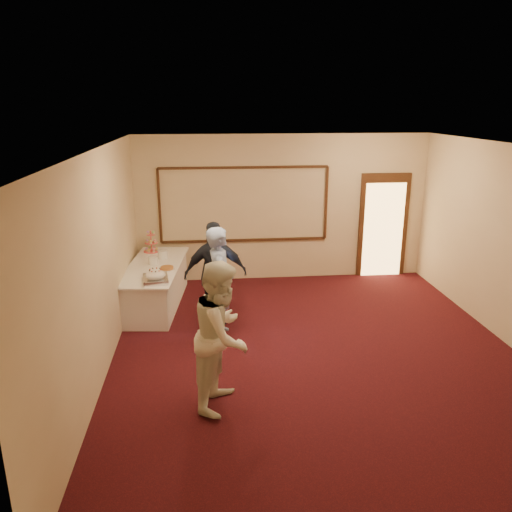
{
  "coord_description": "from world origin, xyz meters",
  "views": [
    {
      "loc": [
        -1.57,
        -6.5,
        3.56
      ],
      "look_at": [
        -0.77,
        1.34,
        1.15
      ],
      "focal_mm": 35.0,
      "sensor_mm": 36.0,
      "label": 1
    }
  ],
  "objects_px": {
    "plate_stack_a": "(153,260)",
    "plate_stack_b": "(163,254)",
    "buffet_table": "(155,285)",
    "man": "(220,282)",
    "guest": "(216,274)",
    "cupcake_stand": "(151,243)",
    "tart": "(167,268)",
    "woman": "(222,335)",
    "pavlova_tray": "(156,276)"
  },
  "relations": [
    {
      "from": "buffet_table",
      "to": "plate_stack_b",
      "type": "distance_m",
      "value": 0.63
    },
    {
      "from": "cupcake_stand",
      "to": "woman",
      "type": "bearing_deg",
      "value": -73.38
    },
    {
      "from": "cupcake_stand",
      "to": "guest",
      "type": "xyz_separation_m",
      "value": [
        1.22,
        -1.81,
        -0.06
      ]
    },
    {
      "from": "cupcake_stand",
      "to": "tart",
      "type": "xyz_separation_m",
      "value": [
        0.38,
        -1.17,
        -0.14
      ]
    },
    {
      "from": "buffet_table",
      "to": "cupcake_stand",
      "type": "relative_size",
      "value": 5.31
    },
    {
      "from": "man",
      "to": "plate_stack_b",
      "type": "bearing_deg",
      "value": 28.71
    },
    {
      "from": "woman",
      "to": "man",
      "type": "bearing_deg",
      "value": 18.74
    },
    {
      "from": "tart",
      "to": "buffet_table",
      "type": "bearing_deg",
      "value": 131.48
    },
    {
      "from": "cupcake_stand",
      "to": "man",
      "type": "relative_size",
      "value": 0.26
    },
    {
      "from": "cupcake_stand",
      "to": "plate_stack_a",
      "type": "relative_size",
      "value": 2.65
    },
    {
      "from": "plate_stack_a",
      "to": "man",
      "type": "height_order",
      "value": "man"
    },
    {
      "from": "pavlova_tray",
      "to": "woman",
      "type": "distance_m",
      "value": 2.6
    },
    {
      "from": "buffet_table",
      "to": "cupcake_stand",
      "type": "height_order",
      "value": "cupcake_stand"
    },
    {
      "from": "pavlova_tray",
      "to": "cupcake_stand",
      "type": "xyz_separation_m",
      "value": [
        -0.24,
        1.77,
        0.08
      ]
    },
    {
      "from": "man",
      "to": "woman",
      "type": "distance_m",
      "value": 1.9
    },
    {
      "from": "plate_stack_a",
      "to": "plate_stack_b",
      "type": "height_order",
      "value": "plate_stack_b"
    },
    {
      "from": "plate_stack_a",
      "to": "tart",
      "type": "xyz_separation_m",
      "value": [
        0.27,
        -0.34,
        -0.05
      ]
    },
    {
      "from": "tart",
      "to": "man",
      "type": "relative_size",
      "value": 0.15
    },
    {
      "from": "pavlova_tray",
      "to": "plate_stack_b",
      "type": "relative_size",
      "value": 3.01
    },
    {
      "from": "plate_stack_a",
      "to": "woman",
      "type": "relative_size",
      "value": 0.1
    },
    {
      "from": "guest",
      "to": "buffet_table",
      "type": "bearing_deg",
      "value": -43.3
    },
    {
      "from": "plate_stack_b",
      "to": "buffet_table",
      "type": "bearing_deg",
      "value": -106.62
    },
    {
      "from": "buffet_table",
      "to": "plate_stack_b",
      "type": "height_order",
      "value": "plate_stack_b"
    },
    {
      "from": "buffet_table",
      "to": "tart",
      "type": "xyz_separation_m",
      "value": [
        0.25,
        -0.28,
        0.41
      ]
    },
    {
      "from": "man",
      "to": "guest",
      "type": "relative_size",
      "value": 1.01
    },
    {
      "from": "plate_stack_a",
      "to": "plate_stack_b",
      "type": "distance_m",
      "value": 0.38
    },
    {
      "from": "buffet_table",
      "to": "plate_stack_b",
      "type": "bearing_deg",
      "value": 73.38
    },
    {
      "from": "buffet_table",
      "to": "guest",
      "type": "distance_m",
      "value": 1.51
    },
    {
      "from": "tart",
      "to": "woman",
      "type": "height_order",
      "value": "woman"
    },
    {
      "from": "man",
      "to": "buffet_table",
      "type": "bearing_deg",
      "value": 38.81
    },
    {
      "from": "plate_stack_b",
      "to": "tart",
      "type": "height_order",
      "value": "plate_stack_b"
    },
    {
      "from": "plate_stack_a",
      "to": "cupcake_stand",
      "type": "bearing_deg",
      "value": 97.37
    },
    {
      "from": "pavlova_tray",
      "to": "tart",
      "type": "height_order",
      "value": "pavlova_tray"
    },
    {
      "from": "cupcake_stand",
      "to": "plate_stack_b",
      "type": "bearing_deg",
      "value": -62.02
    },
    {
      "from": "pavlova_tray",
      "to": "woman",
      "type": "relative_size",
      "value": 0.31
    },
    {
      "from": "pavlova_tray",
      "to": "plate_stack_a",
      "type": "xyz_separation_m",
      "value": [
        -0.13,
        0.93,
        -0.01
      ]
    },
    {
      "from": "guest",
      "to": "tart",
      "type": "bearing_deg",
      "value": -40.37
    },
    {
      "from": "pavlova_tray",
      "to": "guest",
      "type": "bearing_deg",
      "value": -2.58
    },
    {
      "from": "tart",
      "to": "woman",
      "type": "relative_size",
      "value": 0.14
    },
    {
      "from": "cupcake_stand",
      "to": "guest",
      "type": "relative_size",
      "value": 0.27
    },
    {
      "from": "plate_stack_a",
      "to": "guest",
      "type": "height_order",
      "value": "guest"
    },
    {
      "from": "cupcake_stand",
      "to": "plate_stack_a",
      "type": "height_order",
      "value": "cupcake_stand"
    },
    {
      "from": "cupcake_stand",
      "to": "pavlova_tray",
      "type": "bearing_deg",
      "value": -82.39
    },
    {
      "from": "pavlova_tray",
      "to": "guest",
      "type": "xyz_separation_m",
      "value": [
        0.98,
        -0.04,
        0.02
      ]
    },
    {
      "from": "pavlova_tray",
      "to": "plate_stack_a",
      "type": "height_order",
      "value": "pavlova_tray"
    },
    {
      "from": "plate_stack_a",
      "to": "man",
      "type": "xyz_separation_m",
      "value": [
        1.17,
        -1.43,
        0.05
      ]
    },
    {
      "from": "buffet_table",
      "to": "man",
      "type": "bearing_deg",
      "value": -49.92
    },
    {
      "from": "buffet_table",
      "to": "guest",
      "type": "bearing_deg",
      "value": -40.22
    },
    {
      "from": "tart",
      "to": "woman",
      "type": "bearing_deg",
      "value": -73.86
    },
    {
      "from": "woman",
      "to": "buffet_table",
      "type": "bearing_deg",
      "value": 38.66
    }
  ]
}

